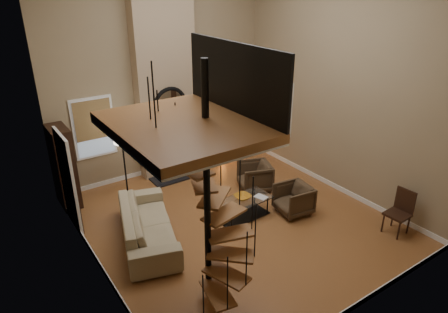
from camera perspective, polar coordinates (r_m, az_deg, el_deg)
ground at (r=9.07m, az=1.44°, el=-8.99°), size 6.00×6.50×0.01m
back_wall at (r=10.64m, az=-8.88°, el=11.90°), size 6.00×0.02×5.50m
front_wall at (r=5.76m, az=20.92°, el=0.01°), size 6.00×0.02×5.50m
left_wall at (r=6.69m, az=-19.71°, el=3.49°), size 0.02×6.50×5.50m
right_wall at (r=9.92m, az=16.09°, el=10.38°), size 0.02×6.50×5.50m
baseboard_back at (r=11.49m, az=-8.01°, el=-1.32°), size 6.00×0.02×0.12m
baseboard_front at (r=7.23m, az=17.55°, el=-19.81°), size 6.00×0.02×0.12m
baseboard_left at (r=7.99m, az=-16.89°, el=-14.84°), size 0.02×6.50×0.12m
baseboard_right at (r=10.83m, az=14.44°, el=-3.55°), size 0.02×6.50×0.12m
chimney_breast at (r=10.47m, az=-8.41°, el=11.74°), size 1.60×0.38×5.50m
hearth at (r=10.97m, az=-6.41°, el=-2.76°), size 1.50×0.60×0.04m
firebox at (r=10.97m, az=-7.26°, el=0.28°), size 0.95×0.02×0.72m
mantel at (r=10.68m, az=-7.23°, el=3.08°), size 1.70×0.18×0.06m
mirror_frame at (r=10.48m, az=-7.61°, el=7.27°), size 0.94×0.10×0.94m
mirror_disc at (r=10.48m, az=-7.63°, el=7.28°), size 0.80×0.01×0.80m
vase_left at (r=10.44m, az=-10.04°, el=3.30°), size 0.24×0.24×0.25m
vase_right at (r=10.93m, az=-4.57°, el=4.46°), size 0.20×0.20×0.21m
window_back at (r=10.27m, az=-17.97°, el=4.01°), size 1.02×0.06×1.52m
window_right at (r=11.52m, az=7.81°, el=7.14°), size 0.06×1.02×1.52m
entry_door at (r=8.98m, az=-21.12°, el=-3.37°), size 0.10×1.05×2.16m
loft at (r=5.26m, az=-4.91°, el=5.04°), size 1.70×2.20×1.09m
spiral_stair at (r=6.02m, az=-2.28°, el=-7.64°), size 1.47×1.47×4.06m
hutch at (r=9.96m, az=-21.76°, el=-1.40°), size 0.41×0.86×1.93m
sofa at (r=8.37m, az=-10.90°, el=-9.33°), size 1.64×2.64×0.72m
armchair_near at (r=10.19m, az=4.77°, el=-2.78°), size 1.00×0.99×0.71m
armchair_far at (r=9.31m, az=10.16°, el=-5.88°), size 0.83×0.81×0.67m
coffee_table at (r=9.02m, az=2.80°, el=-7.05°), size 1.30×0.71×0.47m
bowl at (r=8.95m, az=2.63°, el=-5.74°), size 0.36×0.36×0.09m
book at (r=9.02m, az=5.18°, el=-5.81°), size 0.27×0.32×0.03m
floor_lamp at (r=9.72m, az=-14.23°, el=2.01°), size 0.40×0.40×1.71m
accent_lamp at (r=11.74m, az=-0.25°, el=0.52°), size 0.14×0.14×0.51m
side_chair at (r=9.19m, az=23.72°, el=-6.91°), size 0.47×0.46×0.96m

